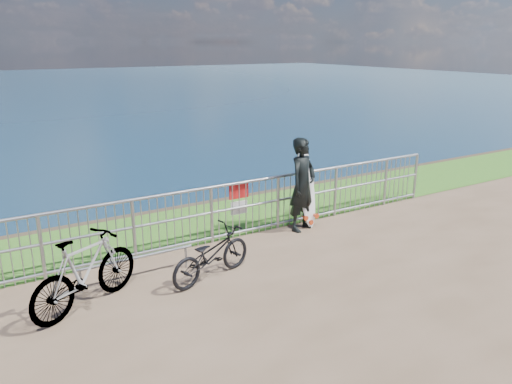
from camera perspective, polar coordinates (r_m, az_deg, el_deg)
grass_strip at (r=10.76m, az=-5.22°, el=-3.26°), size 120.00×120.00×0.00m
railing at (r=9.66m, az=-2.34°, el=-1.99°), size 10.06×0.10×1.13m
surfer at (r=10.01m, az=5.34°, el=0.84°), size 0.81×0.67×1.90m
surfboard at (r=10.23m, az=5.80°, el=0.45°), size 0.55×0.51×1.79m
bicycle_near at (r=8.09m, az=-5.14°, el=-7.12°), size 1.68×0.98×0.84m
bicycle_far at (r=7.56m, az=-18.93°, el=-8.62°), size 1.89×1.31×1.11m
bike_rack at (r=8.28m, az=-13.60°, el=-7.60°), size 1.93×0.05×0.40m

